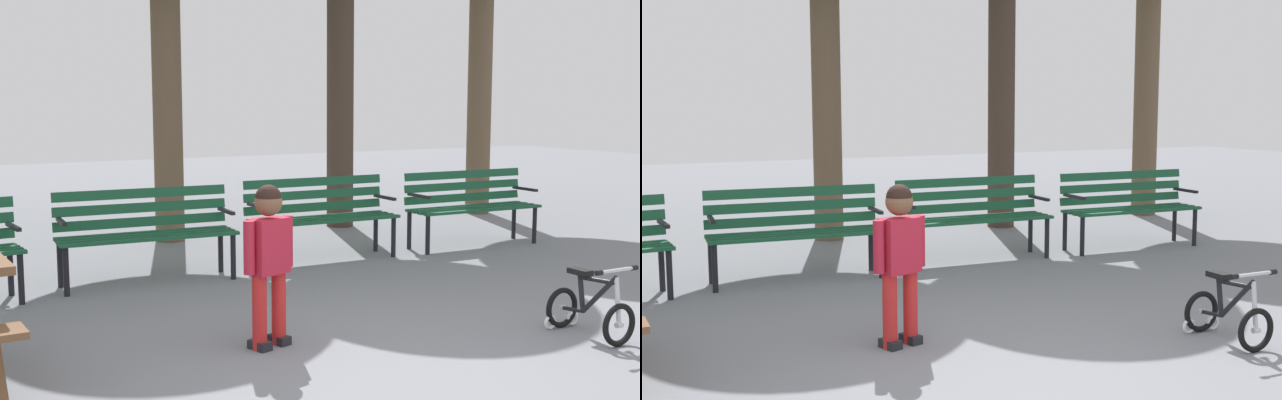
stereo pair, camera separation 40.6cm
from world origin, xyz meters
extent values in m
plane|color=slate|center=(0.00, 0.00, 0.00)|extent=(36.00, 36.00, 0.00)
cylinder|color=black|center=(-1.65, 3.05, 0.22)|extent=(0.05, 0.05, 0.44)
cylinder|color=black|center=(-1.67, 3.41, 0.22)|extent=(0.05, 0.05, 0.44)
cube|color=black|center=(-1.66, 3.23, 0.62)|extent=(0.07, 0.40, 0.03)
cube|color=#195133|center=(-0.50, 3.44, 0.44)|extent=(1.60, 0.17, 0.03)
cube|color=#195133|center=(-0.50, 3.32, 0.44)|extent=(1.60, 0.17, 0.03)
cube|color=#195133|center=(-0.51, 3.20, 0.44)|extent=(1.60, 0.17, 0.03)
cube|color=#195133|center=(-0.52, 3.08, 0.44)|extent=(1.60, 0.17, 0.03)
cube|color=#195133|center=(-0.49, 3.48, 0.54)|extent=(1.60, 0.15, 0.09)
cube|color=#195133|center=(-0.49, 3.48, 0.67)|extent=(1.60, 0.15, 0.09)
cube|color=#195133|center=(-0.49, 3.48, 0.81)|extent=(1.60, 0.15, 0.09)
cylinder|color=black|center=(0.23, 3.05, 0.22)|extent=(0.05, 0.05, 0.44)
cylinder|color=black|center=(0.25, 3.41, 0.22)|extent=(0.05, 0.05, 0.44)
cube|color=black|center=(0.24, 3.23, 0.62)|extent=(0.07, 0.40, 0.03)
cylinder|color=black|center=(-1.27, 3.15, 0.22)|extent=(0.05, 0.05, 0.44)
cylinder|color=black|center=(-1.24, 3.51, 0.22)|extent=(0.05, 0.05, 0.44)
cube|color=black|center=(-1.25, 3.33, 0.62)|extent=(0.07, 0.40, 0.03)
cube|color=#195133|center=(1.40, 3.56, 0.44)|extent=(1.60, 0.12, 0.03)
cube|color=#195133|center=(1.39, 3.44, 0.44)|extent=(1.60, 0.12, 0.03)
cube|color=#195133|center=(1.39, 3.32, 0.44)|extent=(1.60, 0.12, 0.03)
cube|color=#195133|center=(1.39, 3.20, 0.44)|extent=(1.60, 0.12, 0.03)
cube|color=#195133|center=(1.40, 3.60, 0.54)|extent=(1.60, 0.09, 0.09)
cube|color=#195133|center=(1.40, 3.60, 0.67)|extent=(1.60, 0.09, 0.09)
cube|color=#195133|center=(1.40, 3.60, 0.81)|extent=(1.60, 0.09, 0.09)
cylinder|color=black|center=(2.14, 3.20, 0.22)|extent=(0.05, 0.05, 0.44)
cylinder|color=black|center=(2.15, 3.56, 0.22)|extent=(0.05, 0.05, 0.44)
cube|color=black|center=(2.14, 3.38, 0.62)|extent=(0.05, 0.40, 0.03)
cylinder|color=black|center=(0.64, 3.25, 0.22)|extent=(0.05, 0.05, 0.44)
cylinder|color=black|center=(0.65, 3.61, 0.22)|extent=(0.05, 0.05, 0.44)
cube|color=black|center=(0.64, 3.43, 0.62)|extent=(0.05, 0.40, 0.03)
cube|color=#195133|center=(3.30, 3.44, 0.44)|extent=(1.60, 0.13, 0.03)
cube|color=#195133|center=(3.30, 3.32, 0.44)|extent=(1.60, 0.13, 0.03)
cube|color=#195133|center=(3.29, 3.20, 0.44)|extent=(1.60, 0.13, 0.03)
cube|color=#195133|center=(3.29, 3.08, 0.44)|extent=(1.60, 0.13, 0.03)
cube|color=#195133|center=(3.30, 3.48, 0.54)|extent=(1.60, 0.11, 0.09)
cube|color=#195133|center=(3.30, 3.48, 0.67)|extent=(1.60, 0.11, 0.09)
cube|color=#195133|center=(3.30, 3.48, 0.81)|extent=(1.60, 0.11, 0.09)
cylinder|color=black|center=(4.04, 3.07, 0.22)|extent=(0.05, 0.05, 0.44)
cylinder|color=black|center=(4.05, 3.43, 0.22)|extent=(0.05, 0.05, 0.44)
cube|color=black|center=(4.04, 3.25, 0.62)|extent=(0.06, 0.40, 0.03)
cylinder|color=black|center=(2.54, 3.13, 0.22)|extent=(0.05, 0.05, 0.44)
cylinder|color=black|center=(2.55, 3.49, 0.22)|extent=(0.05, 0.05, 0.44)
cube|color=black|center=(2.54, 3.31, 0.62)|extent=(0.06, 0.40, 0.03)
cylinder|color=red|center=(-0.29, 1.06, 0.25)|extent=(0.10, 0.10, 0.51)
cube|color=black|center=(-0.29, 1.06, 0.03)|extent=(0.13, 0.18, 0.06)
cylinder|color=red|center=(-0.46, 1.01, 0.25)|extent=(0.10, 0.10, 0.51)
cube|color=black|center=(-0.46, 1.01, 0.03)|extent=(0.13, 0.18, 0.06)
cube|color=#B71E33|center=(-0.38, 1.03, 0.70)|extent=(0.30, 0.22, 0.38)
sphere|color=brown|center=(-0.38, 1.03, 0.99)|extent=(0.19, 0.19, 0.19)
sphere|color=black|center=(-0.38, 1.03, 1.02)|extent=(0.18, 0.18, 0.18)
cylinder|color=#B71E33|center=(-0.21, 1.08, 0.71)|extent=(0.08, 0.08, 0.35)
cylinder|color=#B71E33|center=(-0.54, 0.98, 0.71)|extent=(0.08, 0.08, 0.35)
torus|color=black|center=(1.69, -0.13, 0.15)|extent=(0.30, 0.04, 0.30)
cylinder|color=silver|center=(1.69, -0.13, 0.15)|extent=(0.05, 0.04, 0.04)
torus|color=black|center=(1.70, 0.39, 0.15)|extent=(0.30, 0.04, 0.30)
cylinder|color=silver|center=(1.70, 0.39, 0.15)|extent=(0.05, 0.04, 0.04)
torus|color=white|center=(1.81, 0.39, 0.05)|extent=(0.11, 0.03, 0.11)
torus|color=white|center=(1.59, 0.39, 0.05)|extent=(0.11, 0.03, 0.11)
cylinder|color=black|center=(1.69, 0.05, 0.32)|extent=(0.04, 0.31, 0.32)
cylinder|color=black|center=(1.69, 0.21, 0.30)|extent=(0.04, 0.08, 0.27)
cylinder|color=black|center=(1.69, 0.29, 0.16)|extent=(0.03, 0.20, 0.05)
cylinder|color=silver|center=(1.69, -0.11, 0.31)|extent=(0.03, 0.07, 0.32)
cylinder|color=black|center=(1.69, 0.07, 0.42)|extent=(0.04, 0.32, 0.05)
cube|color=black|center=(1.69, 0.23, 0.45)|extent=(0.09, 0.17, 0.04)
cylinder|color=silver|center=(1.69, -0.09, 0.52)|extent=(0.34, 0.03, 0.02)
cylinder|color=black|center=(1.86, -0.09, 0.52)|extent=(0.05, 0.04, 0.04)
cylinder|color=black|center=(1.52, -0.09, 0.52)|extent=(0.05, 0.04, 0.04)
cylinder|color=brown|center=(0.40, 5.33, 1.53)|extent=(0.34, 0.34, 3.07)
cylinder|color=#423328|center=(2.73, 5.29, 1.77)|extent=(0.35, 0.35, 3.54)
cylinder|color=brown|center=(5.13, 5.36, 1.69)|extent=(0.35, 0.35, 3.39)
camera|label=1|loc=(-2.68, -3.73, 1.67)|focal=45.08mm
camera|label=2|loc=(-2.32, -3.92, 1.67)|focal=45.08mm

